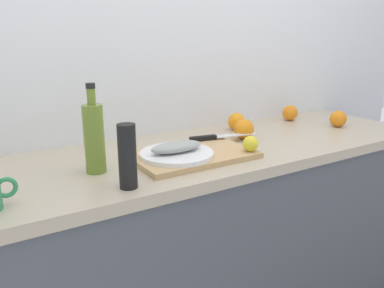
{
  "coord_description": "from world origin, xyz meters",
  "views": [
    {
      "loc": [
        -0.8,
        -1.18,
        1.32
      ],
      "look_at": [
        -0.13,
        -0.08,
        0.95
      ],
      "focal_mm": 35.65,
      "sensor_mm": 36.0,
      "label": 1
    }
  ],
  "objects": [
    {
      "name": "olive_oil_bottle",
      "position": [
        -0.46,
        -0.04,
        1.02
      ],
      "size": [
        0.06,
        0.06,
        0.28
      ],
      "color": "olive",
      "rests_on": "kitchen_counter"
    },
    {
      "name": "white_plate",
      "position": [
        -0.19,
        -0.09,
        0.93
      ],
      "size": [
        0.26,
        0.26,
        0.01
      ],
      "primitive_type": "cylinder",
      "color": "white",
      "rests_on": "cutting_board"
    },
    {
      "name": "orange_3",
      "position": [
        0.26,
        0.17,
        0.94
      ],
      "size": [
        0.08,
        0.08,
        0.08
      ],
      "primitive_type": "sphere",
      "color": "orange",
      "rests_on": "kitchen_counter"
    },
    {
      "name": "cutting_board",
      "position": [
        -0.13,
        -0.08,
        0.91
      ],
      "size": [
        0.43,
        0.28,
        0.02
      ],
      "primitive_type": "cube",
      "color": "tan",
      "rests_on": "kitchen_counter"
    },
    {
      "name": "kitchen_counter",
      "position": [
        0.0,
        0.0,
        0.45
      ],
      "size": [
        2.0,
        0.6,
        0.9
      ],
      "color": "#4C5159",
      "rests_on": "ground_plane"
    },
    {
      "name": "orange_1",
      "position": [
        0.19,
        0.03,
        0.94
      ],
      "size": [
        0.08,
        0.08,
        0.08
      ],
      "primitive_type": "sphere",
      "color": "orange",
      "rests_on": "kitchen_counter"
    },
    {
      "name": "lemon_0",
      "position": [
        0.06,
        -0.18,
        0.95
      ],
      "size": [
        0.06,
        0.06,
        0.06
      ],
      "primitive_type": "sphere",
      "color": "yellow",
      "rests_on": "cutting_board"
    },
    {
      "name": "orange_0",
      "position": [
        0.72,
        -0.03,
        0.94
      ],
      "size": [
        0.08,
        0.08,
        0.08
      ],
      "primitive_type": "sphere",
      "color": "orange",
      "rests_on": "kitchen_counter"
    },
    {
      "name": "chef_knife",
      "position": [
        0.05,
        0.03,
        0.93
      ],
      "size": [
        0.29,
        0.08,
        0.02
      ],
      "rotation": [
        0.0,
        0.0,
        -0.17
      ],
      "color": "silver",
      "rests_on": "cutting_board"
    },
    {
      "name": "pepper_mill",
      "position": [
        -0.43,
        -0.22,
        0.99
      ],
      "size": [
        0.05,
        0.05,
        0.19
      ],
      "primitive_type": "cylinder",
      "color": "black",
      "rests_on": "kitchen_counter"
    },
    {
      "name": "orange_2",
      "position": [
        0.63,
        0.19,
        0.94
      ],
      "size": [
        0.08,
        0.08,
        0.08
      ],
      "primitive_type": "sphere",
      "color": "orange",
      "rests_on": "kitchen_counter"
    },
    {
      "name": "back_wall",
      "position": [
        0.0,
        0.33,
        1.25
      ],
      "size": [
        3.2,
        0.05,
        2.5
      ],
      "primitive_type": "cube",
      "color": "white",
      "rests_on": "ground_plane"
    },
    {
      "name": "fish_fillet",
      "position": [
        -0.19,
        -0.09,
        0.95
      ],
      "size": [
        0.19,
        0.08,
        0.04
      ],
      "primitive_type": "ellipsoid",
      "color": "#999E99",
      "rests_on": "white_plate"
    }
  ]
}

